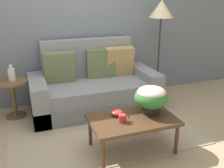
{
  "coord_description": "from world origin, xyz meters",
  "views": [
    {
      "loc": [
        -0.93,
        -3.0,
        1.75
      ],
      "look_at": [
        0.16,
        0.01,
        0.61
      ],
      "focal_mm": 41.51,
      "sensor_mm": 36.0,
      "label": 1
    }
  ],
  "objects_px": {
    "potted_plant": "(151,97)",
    "snack_bowl": "(117,112)",
    "couch": "(94,88)",
    "floor_lamp": "(161,15)",
    "coffee_table": "(133,121)",
    "side_table": "(13,92)",
    "table_vase": "(11,74)",
    "coffee_mug": "(122,118)"
  },
  "relations": [
    {
      "from": "floor_lamp",
      "to": "snack_bowl",
      "type": "relative_size",
      "value": 11.58
    },
    {
      "from": "side_table",
      "to": "couch",
      "type": "bearing_deg",
      "value": -2.65
    },
    {
      "from": "side_table",
      "to": "floor_lamp",
      "type": "relative_size",
      "value": 0.34
    },
    {
      "from": "couch",
      "to": "coffee_mug",
      "type": "bearing_deg",
      "value": -92.67
    },
    {
      "from": "potted_plant",
      "to": "coffee_mug",
      "type": "distance_m",
      "value": 0.44
    },
    {
      "from": "potted_plant",
      "to": "snack_bowl",
      "type": "distance_m",
      "value": 0.44
    },
    {
      "from": "side_table",
      "to": "floor_lamp",
      "type": "xyz_separation_m",
      "value": [
        2.38,
        0.02,
        1.01
      ]
    },
    {
      "from": "potted_plant",
      "to": "table_vase",
      "type": "bearing_deg",
      "value": 139.07
    },
    {
      "from": "table_vase",
      "to": "coffee_table",
      "type": "bearing_deg",
      "value": -47.66
    },
    {
      "from": "couch",
      "to": "floor_lamp",
      "type": "height_order",
      "value": "floor_lamp"
    },
    {
      "from": "snack_bowl",
      "to": "table_vase",
      "type": "bearing_deg",
      "value": 131.58
    },
    {
      "from": "side_table",
      "to": "snack_bowl",
      "type": "relative_size",
      "value": 3.97
    },
    {
      "from": "coffee_mug",
      "to": "couch",
      "type": "bearing_deg",
      "value": 87.33
    },
    {
      "from": "coffee_table",
      "to": "potted_plant",
      "type": "height_order",
      "value": "potted_plant"
    },
    {
      "from": "coffee_table",
      "to": "floor_lamp",
      "type": "relative_size",
      "value": 0.59
    },
    {
      "from": "coffee_table",
      "to": "side_table",
      "type": "distance_m",
      "value": 1.87
    },
    {
      "from": "table_vase",
      "to": "snack_bowl",
      "type": "bearing_deg",
      "value": -48.42
    },
    {
      "from": "coffee_table",
      "to": "side_table",
      "type": "relative_size",
      "value": 1.73
    },
    {
      "from": "snack_bowl",
      "to": "floor_lamp",
      "type": "bearing_deg",
      "value": 45.5
    },
    {
      "from": "couch",
      "to": "table_vase",
      "type": "height_order",
      "value": "couch"
    },
    {
      "from": "coffee_table",
      "to": "floor_lamp",
      "type": "distance_m",
      "value": 2.05
    },
    {
      "from": "floor_lamp",
      "to": "coffee_mug",
      "type": "relative_size",
      "value": 13.05
    },
    {
      "from": "couch",
      "to": "coffee_table",
      "type": "xyz_separation_m",
      "value": [
        0.08,
        -1.32,
        0.04
      ]
    },
    {
      "from": "coffee_table",
      "to": "coffee_mug",
      "type": "relative_size",
      "value": 7.75
    },
    {
      "from": "potted_plant",
      "to": "table_vase",
      "type": "relative_size",
      "value": 1.69
    },
    {
      "from": "coffee_table",
      "to": "table_vase",
      "type": "height_order",
      "value": "table_vase"
    },
    {
      "from": "coffee_table",
      "to": "table_vase",
      "type": "xyz_separation_m",
      "value": [
        -1.26,
        1.39,
        0.29
      ]
    },
    {
      "from": "coffee_table",
      "to": "potted_plant",
      "type": "relative_size",
      "value": 2.48
    },
    {
      "from": "potted_plant",
      "to": "coffee_mug",
      "type": "xyz_separation_m",
      "value": [
        -0.4,
        -0.11,
        -0.15
      ]
    },
    {
      "from": "coffee_table",
      "to": "table_vase",
      "type": "distance_m",
      "value": 1.9
    },
    {
      "from": "couch",
      "to": "floor_lamp",
      "type": "relative_size",
      "value": 1.18
    },
    {
      "from": "potted_plant",
      "to": "snack_bowl",
      "type": "bearing_deg",
      "value": 171.8
    },
    {
      "from": "couch",
      "to": "coffee_mug",
      "type": "xyz_separation_m",
      "value": [
        -0.06,
        -1.36,
        0.12
      ]
    },
    {
      "from": "floor_lamp",
      "to": "snack_bowl",
      "type": "xyz_separation_m",
      "value": [
        -1.25,
        -1.27,
        -0.95
      ]
    },
    {
      "from": "potted_plant",
      "to": "floor_lamp",
      "type": "bearing_deg",
      "value": 57.53
    },
    {
      "from": "couch",
      "to": "side_table",
      "type": "relative_size",
      "value": 3.43
    },
    {
      "from": "table_vase",
      "to": "potted_plant",
      "type": "bearing_deg",
      "value": -40.93
    },
    {
      "from": "couch",
      "to": "potted_plant",
      "type": "relative_size",
      "value": 4.91
    },
    {
      "from": "couch",
      "to": "floor_lamp",
      "type": "bearing_deg",
      "value": 3.66
    },
    {
      "from": "potted_plant",
      "to": "table_vase",
      "type": "distance_m",
      "value": 2.02
    },
    {
      "from": "side_table",
      "to": "table_vase",
      "type": "bearing_deg",
      "value": 54.4
    },
    {
      "from": "couch",
      "to": "potted_plant",
      "type": "xyz_separation_m",
      "value": [
        0.34,
        -1.25,
        0.27
      ]
    }
  ]
}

